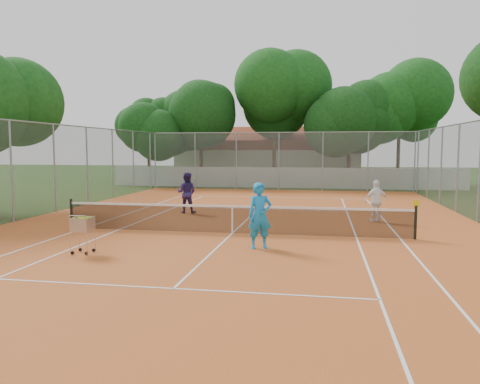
% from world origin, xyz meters
% --- Properties ---
extents(ground, '(120.00, 120.00, 0.00)m').
position_xyz_m(ground, '(0.00, 0.00, 0.00)').
color(ground, '#19380F').
rests_on(ground, ground).
extents(court_pad, '(18.00, 34.00, 0.02)m').
position_xyz_m(court_pad, '(0.00, 0.00, 0.01)').
color(court_pad, '#BC5B24').
rests_on(court_pad, ground).
extents(court_lines, '(10.98, 23.78, 0.01)m').
position_xyz_m(court_lines, '(0.00, 0.00, 0.02)').
color(court_lines, white).
rests_on(court_lines, court_pad).
extents(tennis_net, '(11.88, 0.10, 0.98)m').
position_xyz_m(tennis_net, '(0.00, 0.00, 0.51)').
color(tennis_net, black).
rests_on(tennis_net, court_pad).
extents(perimeter_fence, '(18.00, 34.00, 4.00)m').
position_xyz_m(perimeter_fence, '(0.00, 0.00, 2.00)').
color(perimeter_fence, slate).
rests_on(perimeter_fence, ground).
extents(boundary_wall, '(26.00, 0.30, 1.50)m').
position_xyz_m(boundary_wall, '(0.00, 19.00, 0.75)').
color(boundary_wall, white).
rests_on(boundary_wall, ground).
extents(clubhouse, '(16.40, 9.00, 4.40)m').
position_xyz_m(clubhouse, '(-2.00, 29.00, 2.20)').
color(clubhouse, beige).
rests_on(clubhouse, ground).
extents(tropical_trees, '(29.00, 19.00, 10.00)m').
position_xyz_m(tropical_trees, '(0.00, 22.00, 5.00)').
color(tropical_trees, black).
rests_on(tropical_trees, ground).
extents(player_near, '(0.82, 0.68, 1.91)m').
position_xyz_m(player_near, '(1.23, -2.19, 0.98)').
color(player_near, '#1885D0').
rests_on(player_near, court_pad).
extents(player_far_left, '(0.89, 0.70, 1.82)m').
position_xyz_m(player_far_left, '(-2.99, 4.66, 0.93)').
color(player_far_left, '#251B53').
rests_on(player_far_left, court_pad).
extents(player_far_right, '(1.05, 0.72, 1.65)m').
position_xyz_m(player_far_right, '(5.10, 3.46, 0.85)').
color(player_far_right, white).
rests_on(player_far_right, court_pad).
extents(ball_hopper, '(0.57, 0.57, 1.10)m').
position_xyz_m(ball_hopper, '(-3.47, -3.72, 0.57)').
color(ball_hopper, silver).
rests_on(ball_hopper, court_pad).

